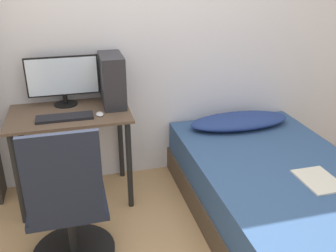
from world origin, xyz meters
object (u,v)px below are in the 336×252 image
office_chair (69,214)px  bed (275,190)px  keyboard (65,117)px  pc_tower (112,80)px  monitor (63,79)px

office_chair → bed: office_chair is taller
keyboard → pc_tower: 0.48m
bed → monitor: 1.85m
keyboard → bed: bearing=-19.8°
monitor → pc_tower: 0.39m
office_chair → keyboard: (0.02, 0.64, 0.40)m
bed → keyboard: (-1.49, 0.54, 0.54)m
bed → pc_tower: 1.52m
monitor → office_chair: bearing=-92.1°
monitor → keyboard: bearing=-92.2°
office_chair → pc_tower: bearing=64.1°
office_chair → monitor: bearing=87.9°
office_chair → keyboard: size_ratio=2.43×
pc_tower → office_chair: bearing=-115.9°
pc_tower → keyboard: bearing=-151.6°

